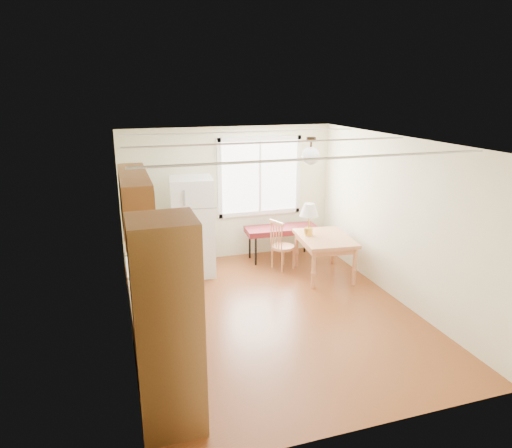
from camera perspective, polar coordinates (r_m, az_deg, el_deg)
name	(u,v)px	position (r m, az deg, el deg)	size (l,w,h in m)	color
room_shell	(274,232)	(6.33, 2.24, -0.99)	(4.60, 5.60, 2.62)	#5F2B13
kitchen_run	(155,294)	(5.56, -12.57, -8.51)	(0.65, 3.40, 2.20)	brown
window_unit	(260,176)	(8.72, 0.48, 5.96)	(1.64, 0.05, 1.51)	white
pendant_light	(311,155)	(6.74, 6.84, 8.58)	(0.26, 0.26, 0.40)	#312315
refrigerator	(193,226)	(7.98, -7.93, -0.31)	(0.78, 0.78, 1.72)	white
bench	(282,230)	(8.69, 3.21, -0.80)	(1.40, 0.58, 0.63)	#571419
dining_table	(325,242)	(7.97, 8.59, -2.29)	(0.97, 1.22, 0.71)	#B97147
chair	(280,242)	(8.16, 2.96, -2.29)	(0.45, 0.44, 0.91)	#B97147
table_lamp	(309,212)	(7.87, 6.65, 1.45)	(0.33, 0.33, 0.57)	gold
coffee_maker	(155,287)	(5.29, -12.51, -7.70)	(0.22, 0.26, 0.34)	black
kettle	(144,279)	(5.63, -13.80, -6.64)	(0.11, 0.11, 0.22)	#B80D1F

